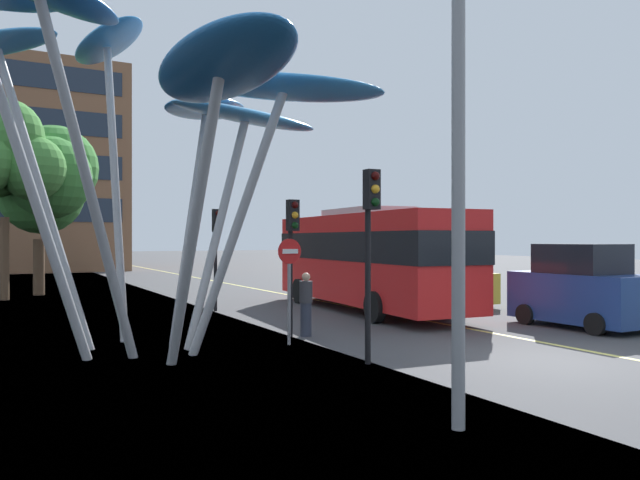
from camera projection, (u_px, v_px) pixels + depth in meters
The scene contains 14 objects.
ground at pixel (534, 367), 12.28m from camera, with size 120.00×240.00×0.10m.
red_bus at pixel (367, 255), 21.49m from camera, with size 3.43×10.79×3.61m.
leaf_sculpture at pixel (137, 77), 12.88m from camera, with size 9.81×11.54×8.08m.
traffic_light_kerb_near at pixel (370, 224), 12.24m from camera, with size 0.28×0.42×3.92m.
traffic_light_kerb_far at pixel (292, 238), 15.67m from camera, with size 0.28×0.42×3.54m.
traffic_light_island_mid at pixel (216, 237), 21.32m from camera, with size 0.28×0.42×3.57m.
car_parked_mid at pixel (581, 289), 17.42m from camera, with size 2.09×3.84×2.39m.
car_parked_far at pixel (442, 281), 23.46m from camera, with size 1.99×4.34×1.97m.
car_side_street at pixel (353, 272), 28.89m from camera, with size 1.90×4.44×2.07m.
street_lamp at pixel (478, 60), 8.24m from camera, with size 1.63×0.44×7.80m.
tree_pavement_near at pixel (46, 179), 27.71m from camera, with size 4.50×5.82×7.87m.
tree_pavement_far at pixel (2, 155), 24.67m from camera, with size 4.60×4.03×8.27m.
pedestrian at pixel (306, 304), 15.82m from camera, with size 0.34×0.34×1.66m.
no_entry_sign at pixel (289, 274), 14.54m from camera, with size 0.60×0.12×2.54m.
Camera 1 is at (-10.38, -8.73, 2.53)m, focal length 34.21 mm.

